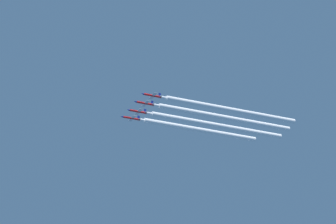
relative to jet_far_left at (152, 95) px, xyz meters
The scene contains 8 objects.
jet_far_left is the anchor object (origin of this frame).
jet_inner_left 9.34m from the jet_far_left, ahead, with size 7.33×10.68×2.57m.
jet_center 18.46m from the jet_far_left, ahead, with size 7.33×10.68×2.57m.
jet_inner_right 27.02m from the jet_far_left, ahead, with size 7.33×10.68×2.57m.
smoke_trail_far_left 41.47m from the jet_far_left, 90.00° to the right, with size 2.54×73.15×2.54m.
smoke_trail_inner_left 43.54m from the jet_far_left, 77.61° to the right, with size 2.54×75.51×2.54m.
smoke_trail_center 46.37m from the jet_far_left, 66.56° to the right, with size 2.54×75.82×2.54m.
smoke_trail_inner_right 45.92m from the jet_far_left, 53.96° to the right, with size 2.54×65.30×2.54m.
Camera 1 is at (-384.02, 148.28, 2.28)m, focal length 99.27 mm.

